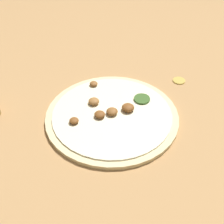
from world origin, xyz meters
name	(u,v)px	position (x,y,z in m)	size (l,w,h in m)	color
ground_plane	(112,118)	(0.00, 0.00, 0.00)	(3.00, 3.00, 0.00)	tan
pizza	(112,115)	(0.00, 0.00, 0.01)	(0.36, 0.36, 0.03)	beige
loose_cap	(179,80)	(0.09, -0.26, 0.00)	(0.04, 0.04, 0.01)	gold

